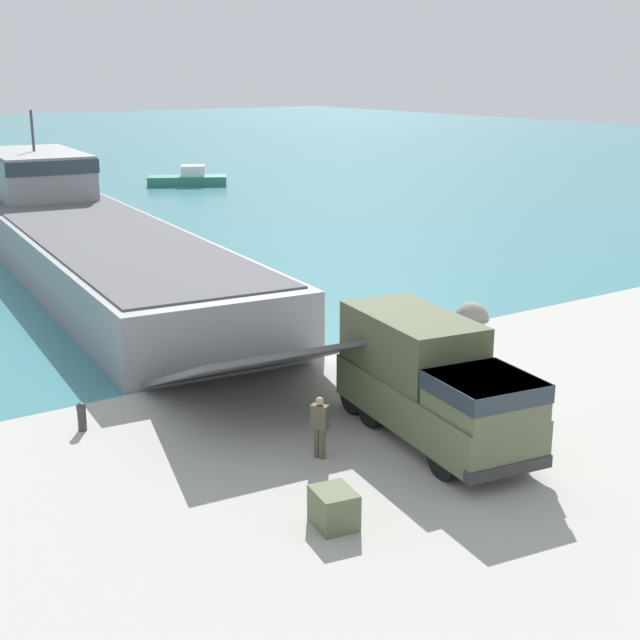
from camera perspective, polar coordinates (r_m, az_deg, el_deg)
ground_plane at (r=28.67m, az=6.77°, el=-4.22°), size 240.00×240.00×0.00m
landing_craft at (r=47.44m, az=-15.21°, el=5.60°), size 10.60×40.94×7.42m
military_truck at (r=24.18m, az=7.18°, el=-3.92°), size 3.44×7.21×3.26m
soldier_on_ramp at (r=23.05m, az=-0.02°, el=-6.62°), size 0.43×0.50×1.69m
moored_boat_a at (r=78.68m, az=-8.42°, el=8.93°), size 7.05×5.30×1.72m
mooring_bollard at (r=25.81m, az=-15.01°, el=-5.92°), size 0.28×0.28×0.83m
cargo_crate at (r=20.05m, az=0.89°, el=-11.95°), size 1.02×1.16×0.85m
shoreline_rock_a at (r=36.59m, az=9.69°, el=0.10°), size 1.36×1.36×1.36m
shoreline_rock_b at (r=33.38m, az=5.53°, el=-1.28°), size 1.03×1.03×1.03m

